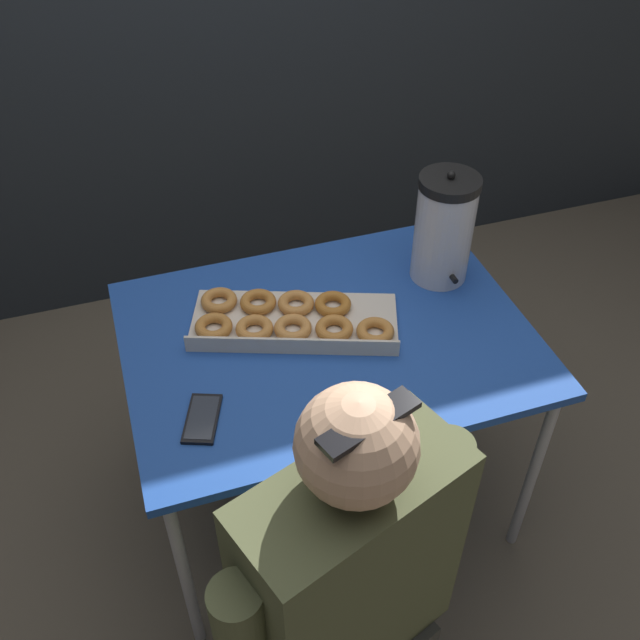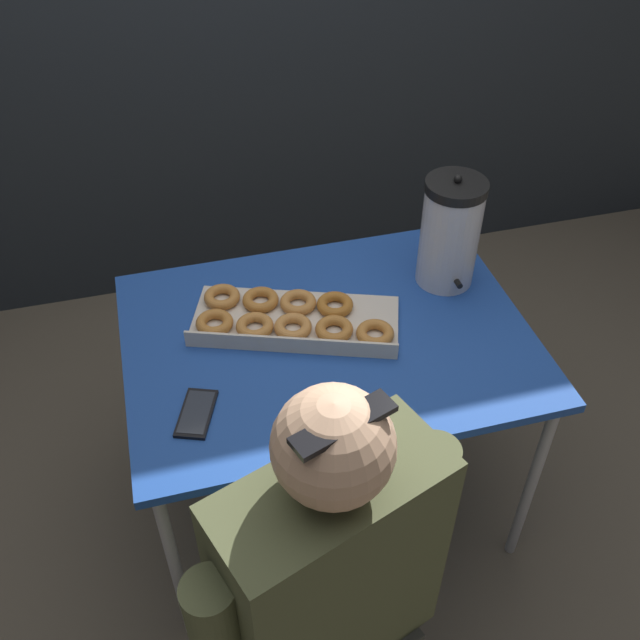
{
  "view_description": "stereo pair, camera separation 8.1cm",
  "coord_description": "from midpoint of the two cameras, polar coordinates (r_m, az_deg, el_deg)",
  "views": [
    {
      "loc": [
        -0.47,
        -1.37,
        2.08
      ],
      "look_at": [
        -0.02,
        0.0,
        0.79
      ],
      "focal_mm": 40.0,
      "sensor_mm": 36.0,
      "label": 1
    },
    {
      "loc": [
        -0.39,
        -1.39,
        2.08
      ],
      "look_at": [
        -0.02,
        0.0,
        0.79
      ],
      "focal_mm": 40.0,
      "sensor_mm": 36.0,
      "label": 2
    }
  ],
  "objects": [
    {
      "name": "ground_plane",
      "position": [
        2.53,
        -0.45,
        -13.42
      ],
      "size": [
        12.0,
        12.0,
        0.0
      ],
      "primitive_type": "plane",
      "color": "brown"
    },
    {
      "name": "donut_box",
      "position": [
        1.99,
        -3.6,
        0.01
      ],
      "size": [
        0.62,
        0.43,
        0.05
      ],
      "rotation": [
        0.0,
        0.0,
        -0.35
      ],
      "color": "beige",
      "rests_on": "folding_table"
    },
    {
      "name": "coffee_urn",
      "position": [
        2.1,
        8.78,
        7.23
      ],
      "size": [
        0.18,
        0.2,
        0.36
      ],
      "color": "silver",
      "rests_on": "folding_table"
    },
    {
      "name": "cell_phone",
      "position": [
        1.79,
        -10.7,
        -7.78
      ],
      "size": [
        0.13,
        0.17,
        0.01
      ],
      "rotation": [
        0.0,
        0.0,
        -0.36
      ],
      "color": "black",
      "rests_on": "folding_table"
    },
    {
      "name": "person_seated",
      "position": [
        1.67,
        0.75,
        -21.69
      ],
      "size": [
        0.59,
        0.36,
        1.24
      ],
      "rotation": [
        0.0,
        0.0,
        3.48
      ],
      "color": "#33332D",
      "rests_on": "ground"
    },
    {
      "name": "folding_table",
      "position": [
        2.01,
        -0.56,
        -2.25
      ],
      "size": [
        1.12,
        0.83,
        0.73
      ],
      "color": "#1E479E",
      "rests_on": "ground"
    }
  ]
}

